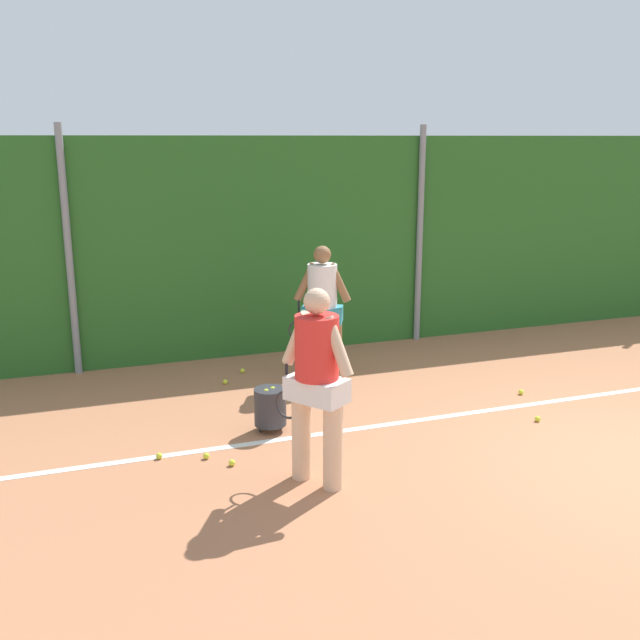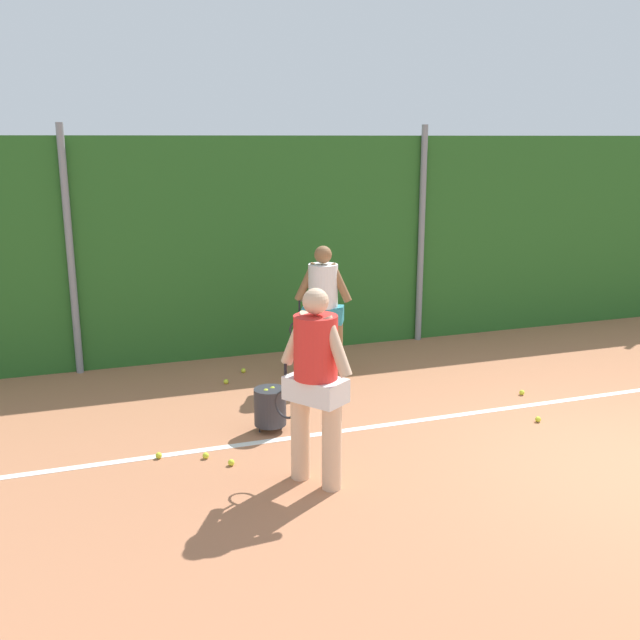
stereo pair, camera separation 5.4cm
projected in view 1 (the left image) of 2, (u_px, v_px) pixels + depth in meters
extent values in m
plane|color=#B2704C|center=(548.00, 413.00, 8.71)|extent=(28.14, 28.14, 0.00)
cube|color=#286023|center=(415.00, 239.00, 11.66)|extent=(18.29, 0.25, 3.24)
cylinder|color=gray|center=(69.00, 253.00, 9.78)|extent=(0.10, 0.10, 3.41)
cylinder|color=gray|center=(420.00, 236.00, 11.48)|extent=(0.10, 0.10, 3.41)
cube|color=white|center=(533.00, 404.00, 8.99)|extent=(13.37, 0.10, 0.01)
cylinder|color=beige|center=(333.00, 447.00, 6.75)|extent=(0.19, 0.19, 0.83)
cylinder|color=beige|center=(301.00, 437.00, 6.97)|extent=(0.19, 0.19, 0.83)
cube|color=white|center=(317.00, 389.00, 6.73)|extent=(0.58, 0.64, 0.22)
cylinder|color=red|center=(317.00, 347.00, 6.63)|extent=(0.41, 0.41, 0.59)
sphere|color=beige|center=(317.00, 301.00, 6.53)|extent=(0.24, 0.24, 0.24)
cylinder|color=beige|center=(338.00, 347.00, 6.49)|extent=(0.24, 0.30, 0.57)
cylinder|color=beige|center=(297.00, 338.00, 6.75)|extent=(0.24, 0.30, 0.57)
cylinder|color=black|center=(287.00, 378.00, 6.86)|extent=(0.03, 0.03, 0.28)
torus|color=#26262B|center=(287.00, 405.00, 6.93)|extent=(0.18, 0.25, 0.28)
cylinder|color=#8C603D|center=(335.00, 351.00, 9.81)|extent=(0.18, 0.18, 0.81)
cylinder|color=#8C603D|center=(309.00, 350.00, 9.86)|extent=(0.18, 0.18, 0.81)
cube|color=teal|center=(322.00, 314.00, 9.71)|extent=(0.62, 0.52, 0.21)
cylinder|color=white|center=(322.00, 286.00, 9.61)|extent=(0.39, 0.39, 0.57)
sphere|color=#8C603D|center=(322.00, 255.00, 9.51)|extent=(0.23, 0.23, 0.23)
cylinder|color=#8C603D|center=(339.00, 283.00, 9.58)|extent=(0.31, 0.21, 0.55)
cylinder|color=#8C603D|center=(306.00, 282.00, 9.63)|extent=(0.31, 0.21, 0.55)
cylinder|color=black|center=(299.00, 311.00, 9.69)|extent=(0.03, 0.03, 0.28)
torus|color=#26262B|center=(299.00, 330.00, 9.75)|extent=(0.27, 0.15, 0.28)
cylinder|color=#2D2D33|center=(270.00, 407.00, 8.12)|extent=(0.36, 0.36, 0.42)
cylinder|color=#2D2D33|center=(281.00, 426.00, 8.22)|extent=(0.02, 0.02, 0.08)
cylinder|color=#2D2D33|center=(260.00, 429.00, 8.14)|extent=(0.02, 0.02, 0.08)
cylinder|color=#2D2D33|center=(268.00, 423.00, 8.29)|extent=(0.02, 0.02, 0.08)
sphere|color=#CCDB33|center=(273.00, 389.00, 8.11)|extent=(0.07, 0.07, 0.07)
sphere|color=#CCDB33|center=(266.00, 392.00, 8.03)|extent=(0.07, 0.07, 0.07)
sphere|color=#CCDB33|center=(232.00, 463.00, 7.31)|extent=(0.07, 0.07, 0.07)
sphere|color=#CCDB33|center=(159.00, 456.00, 7.46)|extent=(0.07, 0.07, 0.07)
sphere|color=#CCDB33|center=(225.00, 382.00, 9.72)|extent=(0.07, 0.07, 0.07)
sphere|color=#CCDB33|center=(538.00, 419.00, 8.45)|extent=(0.07, 0.07, 0.07)
sphere|color=#CCDB33|center=(206.00, 456.00, 7.46)|extent=(0.07, 0.07, 0.07)
sphere|color=#CCDB33|center=(521.00, 392.00, 9.34)|extent=(0.07, 0.07, 0.07)
sphere|color=#CCDB33|center=(242.00, 371.00, 10.19)|extent=(0.07, 0.07, 0.07)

